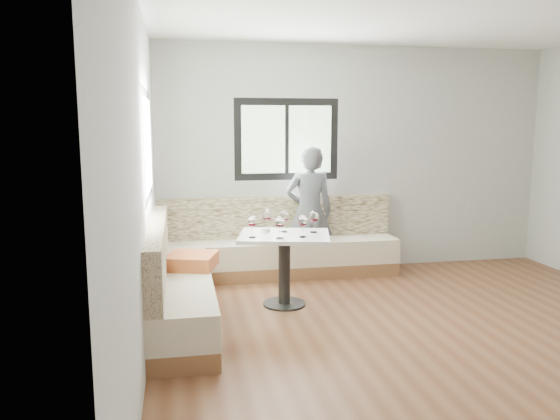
% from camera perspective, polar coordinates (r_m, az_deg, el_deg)
% --- Properties ---
extents(room, '(5.01, 5.01, 2.81)m').
position_cam_1_polar(room, '(4.74, 16.38, 3.47)').
color(room, brown).
rests_on(room, ground).
extents(banquette, '(2.90, 2.80, 0.95)m').
position_cam_1_polar(banquette, '(5.99, -4.21, -5.60)').
color(banquette, '#8E5C36').
rests_on(banquette, ground).
extents(table, '(1.03, 0.89, 0.74)m').
position_cam_1_polar(table, '(5.54, 0.46, -4.42)').
color(table, black).
rests_on(table, ground).
extents(person, '(0.60, 0.42, 1.58)m').
position_cam_1_polar(person, '(6.57, 3.07, -0.20)').
color(person, '#51545A').
rests_on(person, ground).
extents(olive_ramekin, '(0.09, 0.09, 0.04)m').
position_cam_1_polar(olive_ramekin, '(5.63, -1.52, -2.09)').
color(olive_ramekin, white).
rests_on(olive_ramekin, table).
extents(wine_glass_a, '(0.10, 0.10, 0.22)m').
position_cam_1_polar(wine_glass_a, '(5.31, -2.92, -1.26)').
color(wine_glass_a, white).
rests_on(wine_glass_a, table).
extents(wine_glass_b, '(0.10, 0.10, 0.22)m').
position_cam_1_polar(wine_glass_b, '(5.26, -0.06, -1.35)').
color(wine_glass_b, white).
rests_on(wine_glass_b, table).
extents(wine_glass_c, '(0.10, 0.10, 0.22)m').
position_cam_1_polar(wine_glass_c, '(5.33, 2.41, -1.22)').
color(wine_glass_c, white).
rests_on(wine_glass_c, table).
extents(wine_glass_d, '(0.10, 0.10, 0.22)m').
position_cam_1_polar(wine_glass_d, '(5.59, 0.45, -0.74)').
color(wine_glass_d, white).
rests_on(wine_glass_d, table).
extents(wine_glass_e, '(0.10, 0.10, 0.22)m').
position_cam_1_polar(wine_glass_e, '(5.57, 3.56, -0.79)').
color(wine_glass_e, white).
rests_on(wine_glass_e, table).
extents(wine_glass_f, '(0.10, 0.10, 0.22)m').
position_cam_1_polar(wine_glass_f, '(5.66, -1.38, -0.63)').
color(wine_glass_f, white).
rests_on(wine_glass_f, table).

